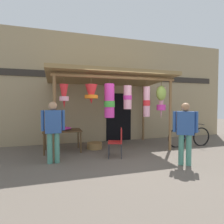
{
  "coord_description": "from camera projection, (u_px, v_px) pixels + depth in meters",
  "views": [
    {
      "loc": [
        -2.02,
        -4.99,
        1.52
      ],
      "look_at": [
        -0.05,
        1.42,
        1.26
      ],
      "focal_mm": 29.65,
      "sensor_mm": 36.0,
      "label": 1
    }
  ],
  "objects": [
    {
      "name": "ground_plane",
      "position": [
        128.0,
        157.0,
        5.42
      ],
      "size": [
        30.0,
        30.0,
        0.0
      ],
      "primitive_type": "plane",
      "color": "#60564C"
    },
    {
      "name": "shop_facade",
      "position": [
        105.0,
        89.0,
        7.78
      ],
      "size": [
        11.81,
        0.29,
        4.34
      ],
      "color": "#9E8966",
      "rests_on": "ground_plane"
    },
    {
      "name": "market_stall_canopy",
      "position": [
        113.0,
        85.0,
        6.28
      ],
      "size": [
        4.17,
        2.46,
        2.59
      ],
      "color": "brown",
      "rests_on": "ground_plane"
    },
    {
      "name": "display_table",
      "position": [
        62.0,
        132.0,
        5.99
      ],
      "size": [
        1.19,
        0.79,
        0.7
      ],
      "color": "brown",
      "rests_on": "ground_plane"
    },
    {
      "name": "flower_heap_on_table",
      "position": [
        61.0,
        128.0,
        5.96
      ],
      "size": [
        0.68,
        0.48,
        0.11
      ],
      "color": "#D13399",
      "rests_on": "display_table"
    },
    {
      "name": "folding_chair",
      "position": [
        118.0,
        140.0,
        5.33
      ],
      "size": [
        0.51,
        0.51,
        0.84
      ],
      "color": "#AD1E1E",
      "rests_on": "ground_plane"
    },
    {
      "name": "wicker_basket_by_table",
      "position": [
        95.0,
        146.0,
        6.39
      ],
      "size": [
        0.52,
        0.52,
        0.21
      ],
      "primitive_type": "cylinder",
      "color": "olive",
      "rests_on": "ground_plane"
    },
    {
      "name": "parked_bicycle",
      "position": [
        189.0,
        137.0,
        6.72
      ],
      "size": [
        1.75,
        0.44,
        0.92
      ],
      "color": "black",
      "rests_on": "ground_plane"
    },
    {
      "name": "vendor_in_orange",
      "position": [
        185.0,
        129.0,
        4.62
      ],
      "size": [
        0.51,
        0.4,
        1.57
      ],
      "color": "#4C8E7A",
      "rests_on": "ground_plane"
    },
    {
      "name": "customer_foreground",
      "position": [
        53.0,
        127.0,
        4.78
      ],
      "size": [
        0.59,
        0.23,
        1.6
      ],
      "color": "#4C8E7A",
      "rests_on": "ground_plane"
    }
  ]
}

